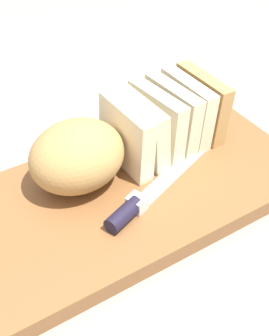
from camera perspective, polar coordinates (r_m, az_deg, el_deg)
name	(u,v)px	position (r m, az deg, el deg)	size (l,w,h in m)	color
ground_plane	(134,198)	(0.63, 0.00, -3.78)	(3.00, 3.00, 0.00)	gray
cutting_board	(134,191)	(0.62, 0.00, -2.95)	(0.47, 0.24, 0.03)	brown
bread_loaf	(123,136)	(0.62, -1.41, 4.02)	(0.30, 0.13, 0.09)	tan
bread_knife	(145,197)	(0.59, 1.32, -3.62)	(0.25, 0.12, 0.02)	silver
crumb_near_knife	(162,178)	(0.62, 3.53, -1.30)	(0.00, 0.00, 0.00)	#A8753D
crumb_near_loaf	(106,174)	(0.63, -3.63, -0.82)	(0.00, 0.00, 0.00)	#A8753D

